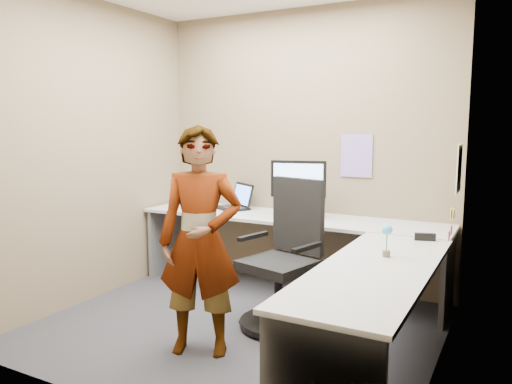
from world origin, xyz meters
The scene contains 20 objects.
ground centered at (0.00, 0.00, 0.00)m, with size 3.00×3.00×0.00m, color #232328.
wall_back centered at (0.00, 1.30, 1.35)m, with size 3.00×3.00×0.00m, color brown.
wall_right centered at (1.50, 0.00, 1.35)m, with size 2.70×2.70×0.00m, color brown.
wall_left centered at (-1.50, 0.00, 1.35)m, with size 2.70×2.70×0.00m, color brown.
desk centered at (0.44, 0.39, 0.59)m, with size 2.98×2.58×0.73m.
paper_ream centered at (0.14, 0.85, 0.76)m, with size 0.31×0.23×0.06m, color red.
monitor centered at (0.14, 0.87, 1.07)m, with size 0.49×0.20×0.47m.
laptop centered at (-0.65, 1.12, 0.80)m, with size 0.46×0.44×0.26m.
trackball_mouse centered at (-0.06, 0.97, 0.76)m, with size 0.12×0.08×0.07m.
origami centered at (-0.49, 0.75, 0.76)m, with size 0.10×0.10×0.06m, color white.
stapler centered at (1.32, 0.55, 0.76)m, with size 0.15×0.04×0.06m, color black.
flower centered at (1.17, -0.05, 0.87)m, with size 0.07×0.07×0.22m.
calendar_purple centered at (0.55, 1.29, 1.30)m, with size 0.30×0.01×0.40m, color #846BB7.
calendar_white centered at (1.49, 0.90, 1.25)m, with size 0.01×0.28×0.38m, color white.
sticky_note_a centered at (1.49, 0.55, 0.95)m, with size 0.01×0.07×0.07m, color #F2E059.
sticky_note_b centered at (1.49, 0.60, 0.82)m, with size 0.01×0.07×0.07m, color pink.
sticky_note_c centered at (1.49, 0.48, 0.80)m, with size 0.01×0.07×0.07m, color pink.
sticky_note_d centered at (1.49, 0.70, 0.92)m, with size 0.01×0.07×0.07m, color #F2E059.
office_chair centered at (0.32, 0.20, 0.47)m, with size 0.65×0.62×1.15m.
person centered at (0.00, -0.48, 0.79)m, with size 0.58×0.38×1.59m, color #999399.
Camera 1 is at (1.93, -3.25, 1.59)m, focal length 35.00 mm.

